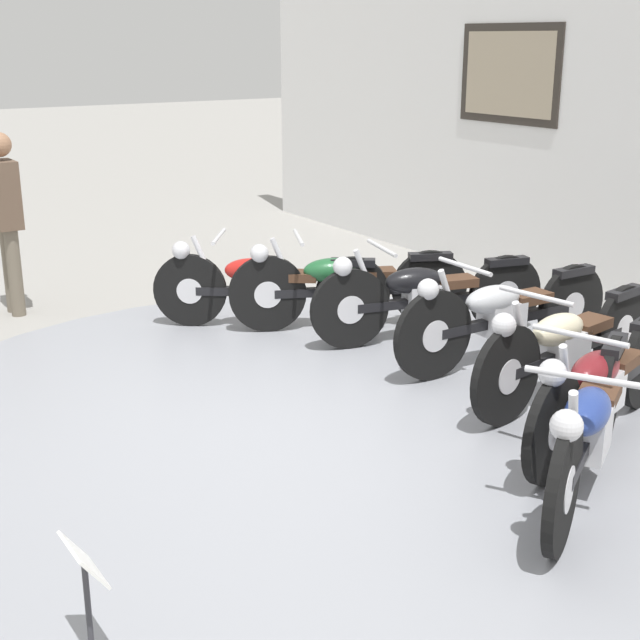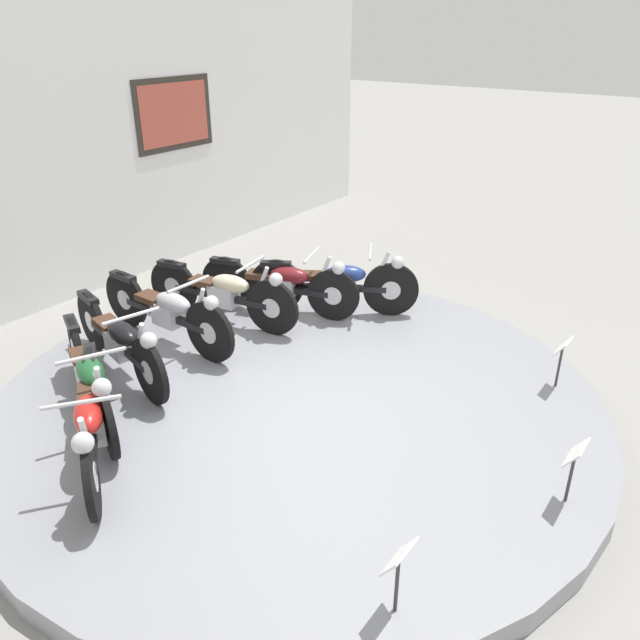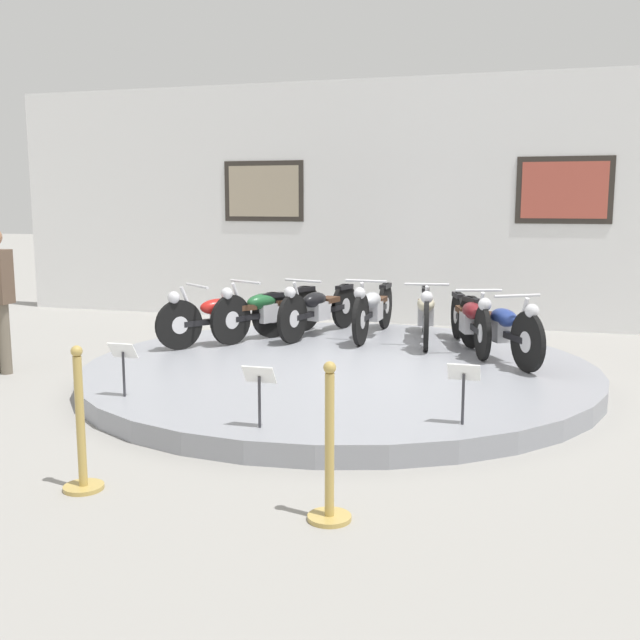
# 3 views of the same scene
# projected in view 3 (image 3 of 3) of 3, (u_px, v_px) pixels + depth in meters

# --- Properties ---
(ground_plane) EXTENTS (60.00, 60.00, 0.00)m
(ground_plane) POSITION_uv_depth(u_px,v_px,m) (339.00, 381.00, 8.37)
(ground_plane) COLOR gray
(display_platform) EXTENTS (5.65, 5.65, 0.20)m
(display_platform) POSITION_uv_depth(u_px,v_px,m) (339.00, 372.00, 8.35)
(display_platform) COLOR gray
(display_platform) RESTS_ON ground_plane
(back_wall) EXTENTS (14.00, 0.22, 3.90)m
(back_wall) POSITION_uv_depth(u_px,v_px,m) (406.00, 203.00, 11.98)
(back_wall) COLOR white
(back_wall) RESTS_ON ground_plane
(motorcycle_red) EXTENTS (1.22, 1.60, 0.78)m
(motorcycle_red) POSITION_uv_depth(u_px,v_px,m) (225.00, 315.00, 9.43)
(motorcycle_red) COLOR black
(motorcycle_red) RESTS_ON display_platform
(motorcycle_green) EXTENTS (0.90, 1.82, 0.79)m
(motorcycle_green) POSITION_uv_depth(u_px,v_px,m) (267.00, 309.00, 9.82)
(motorcycle_green) COLOR black
(motorcycle_green) RESTS_ON display_platform
(motorcycle_black) EXTENTS (0.64, 1.93, 0.79)m
(motorcycle_black) POSITION_uv_depth(u_px,v_px,m) (318.00, 307.00, 10.00)
(motorcycle_black) COLOR black
(motorcycle_black) RESTS_ON display_platform
(motorcycle_silver) EXTENTS (0.54, 2.00, 0.80)m
(motorcycle_silver) POSITION_uv_depth(u_px,v_px,m) (373.00, 308.00, 9.92)
(motorcycle_silver) COLOR black
(motorcycle_silver) RESTS_ON display_platform
(motorcycle_cream) EXTENTS (0.54, 1.98, 0.80)m
(motorcycle_cream) POSITION_uv_depth(u_px,v_px,m) (426.00, 312.00, 9.59)
(motorcycle_cream) COLOR black
(motorcycle_cream) RESTS_ON display_platform
(motorcycle_maroon) EXTENTS (0.72, 1.89, 0.79)m
(motorcycle_maroon) POSITION_uv_depth(u_px,v_px,m) (470.00, 319.00, 9.09)
(motorcycle_maroon) COLOR black
(motorcycle_maroon) RESTS_ON display_platform
(motorcycle_blue) EXTENTS (1.07, 1.74, 0.80)m
(motorcycle_blue) POSITION_uv_depth(u_px,v_px,m) (499.00, 326.00, 8.48)
(motorcycle_blue) COLOR black
(motorcycle_blue) RESTS_ON display_platform
(info_placard_front_left) EXTENTS (0.26, 0.11, 0.51)m
(info_placard_front_left) POSITION_uv_depth(u_px,v_px,m) (123.00, 358.00, 6.88)
(info_placard_front_left) COLOR #333338
(info_placard_front_left) RESTS_ON display_platform
(info_placard_front_centre) EXTENTS (0.26, 0.11, 0.51)m
(info_placard_front_centre) POSITION_uv_depth(u_px,v_px,m) (259.00, 383.00, 5.94)
(info_placard_front_centre) COLOR #333338
(info_placard_front_centre) RESTS_ON display_platform
(info_placard_front_right) EXTENTS (0.26, 0.11, 0.51)m
(info_placard_front_right) POSITION_uv_depth(u_px,v_px,m) (464.00, 380.00, 6.02)
(info_placard_front_right) COLOR #333338
(info_placard_front_right) RESTS_ON display_platform
(stanchion_post_left_of_entry) EXTENTS (0.28, 0.28, 1.02)m
(stanchion_post_left_of_entry) POSITION_uv_depth(u_px,v_px,m) (81.00, 442.00, 5.17)
(stanchion_post_left_of_entry) COLOR tan
(stanchion_post_left_of_entry) RESTS_ON ground_plane
(stanchion_post_right_of_entry) EXTENTS (0.28, 0.28, 1.02)m
(stanchion_post_right_of_entry) POSITION_uv_depth(u_px,v_px,m) (329.00, 468.00, 4.67)
(stanchion_post_right_of_entry) COLOR tan
(stanchion_post_right_of_entry) RESTS_ON ground_plane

